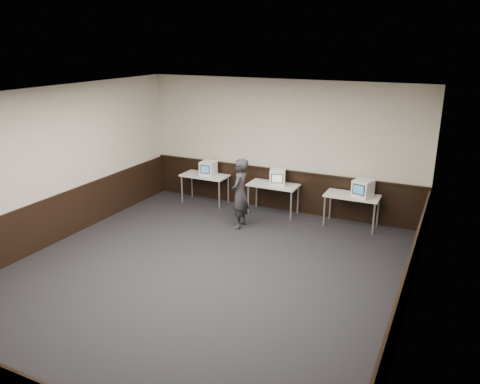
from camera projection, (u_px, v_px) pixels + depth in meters
name	position (u px, v px, depth m)	size (l,w,h in m)	color
floor	(198.00, 277.00, 8.39)	(8.00, 8.00, 0.00)	black
ceiling	(192.00, 97.00, 7.40)	(8.00, 8.00, 0.00)	white
back_wall	(280.00, 146.00, 11.32)	(7.00, 7.00, 0.00)	beige
left_wall	(45.00, 169.00, 9.33)	(8.00, 8.00, 0.00)	beige
right_wall	(414.00, 227.00, 6.45)	(8.00, 8.00, 0.00)	beige
wainscot_back	(279.00, 190.00, 11.64)	(6.98, 0.04, 1.00)	black
wainscot_left	(52.00, 220.00, 9.67)	(0.04, 7.98, 1.00)	black
wainscot_right	(403.00, 297.00, 6.80)	(0.04, 7.98, 1.00)	black
wainscot_rail	(279.00, 170.00, 11.46)	(6.98, 0.06, 0.04)	black
desk_left	(205.00, 177.00, 12.04)	(1.20, 0.60, 0.75)	silver
desk_center	(273.00, 187.00, 11.26)	(1.20, 0.60, 0.75)	silver
desk_right	(352.00, 198.00, 10.48)	(1.20, 0.60, 0.75)	silver
emac_left	(208.00, 168.00, 11.94)	(0.38, 0.41, 0.36)	white
emac_center	(277.00, 177.00, 11.17)	(0.47, 0.48, 0.37)	white
emac_right	(363.00, 188.00, 10.29)	(0.48, 0.49, 0.38)	white
person	(240.00, 193.00, 10.41)	(0.58, 0.38, 1.59)	#26262B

